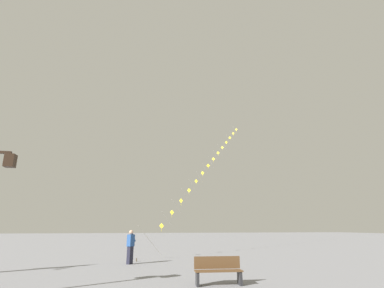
% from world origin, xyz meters
% --- Properties ---
extents(ground_plane, '(160.00, 160.00, 0.00)m').
position_xyz_m(ground_plane, '(0.00, 20.00, 0.00)').
color(ground_plane, gray).
extents(kite_train, '(12.35, 15.30, 14.00)m').
position_xyz_m(kite_train, '(8.29, 24.32, 7.23)').
color(kite_train, brown).
rests_on(kite_train, ground_plane).
extents(kite_flyer, '(0.50, 0.58, 1.71)m').
position_xyz_m(kite_flyer, '(1.61, 15.34, 0.90)').
color(kite_flyer, '#1E1E2D').
rests_on(kite_flyer, ground_plane).
extents(park_bench, '(1.63, 0.57, 0.89)m').
position_xyz_m(park_bench, '(4.49, 8.93, 0.45)').
color(park_bench, brown).
rests_on(park_bench, ground_plane).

